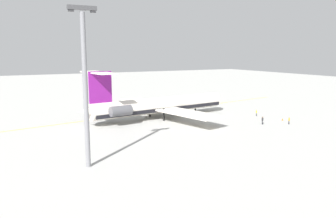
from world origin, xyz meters
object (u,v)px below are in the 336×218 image
(ground_crew_near_nose, at_px, (262,120))
(ground_crew_portside, at_px, (256,112))
(safety_cone_nose, at_px, (282,119))
(ground_crew_starboard, at_px, (188,100))
(light_mast, at_px, (85,81))
(ground_crew_near_tail, at_px, (289,120))
(main_jetliner, at_px, (157,105))

(ground_crew_near_nose, distance_m, ground_crew_portside, 10.65)
(ground_crew_near_nose, relative_size, safety_cone_nose, 3.32)
(ground_crew_starboard, height_order, light_mast, light_mast)
(safety_cone_nose, bearing_deg, light_mast, 12.47)
(ground_crew_starboard, xyz_separation_m, light_mast, (44.50, 45.64, 11.47))
(ground_crew_portside, height_order, light_mast, light_mast)
(ground_crew_portside, distance_m, ground_crew_starboard, 27.24)
(ground_crew_near_nose, relative_size, light_mast, 0.08)
(ground_crew_near_nose, relative_size, ground_crew_starboard, 1.02)
(ground_crew_near_nose, height_order, ground_crew_starboard, ground_crew_near_nose)
(ground_crew_near_nose, height_order, ground_crew_near_tail, ground_crew_near_nose)
(ground_crew_near_nose, bearing_deg, ground_crew_near_tail, 139.36)
(ground_crew_near_tail, distance_m, ground_crew_starboard, 38.51)
(main_jetliner, xyz_separation_m, ground_crew_near_nose, (-18.50, 17.78, -2.21))
(ground_crew_starboard, distance_m, light_mast, 64.77)
(ground_crew_starboard, distance_m, safety_cone_nose, 34.99)
(ground_crew_near_tail, xyz_separation_m, ground_crew_portside, (-0.53, -11.45, -0.04))
(main_jetliner, bearing_deg, ground_crew_near_tail, -47.76)
(main_jetliner, height_order, light_mast, light_mast)
(ground_crew_near_nose, height_order, ground_crew_portside, ground_crew_near_nose)
(ground_crew_near_tail, relative_size, ground_crew_starboard, 0.97)
(main_jetliner, relative_size, ground_crew_portside, 25.66)
(ground_crew_near_nose, xyz_separation_m, ground_crew_near_tail, (-5.57, 2.73, -0.07))
(ground_crew_portside, xyz_separation_m, safety_cone_nose, (-1.47, 7.60, -0.77))
(light_mast, bearing_deg, ground_crew_starboard, -134.28)
(safety_cone_nose, bearing_deg, main_jetliner, -32.56)
(ground_crew_near_nose, xyz_separation_m, safety_cone_nose, (-7.58, -1.13, -0.88))
(main_jetliner, bearing_deg, safety_cone_nose, -39.89)
(ground_crew_near_nose, distance_m, safety_cone_nose, 7.71)
(ground_crew_starboard, relative_size, light_mast, 0.08)
(ground_crew_near_nose, bearing_deg, ground_crew_starboard, -106.69)
(main_jetliner, relative_size, ground_crew_near_tail, 24.67)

